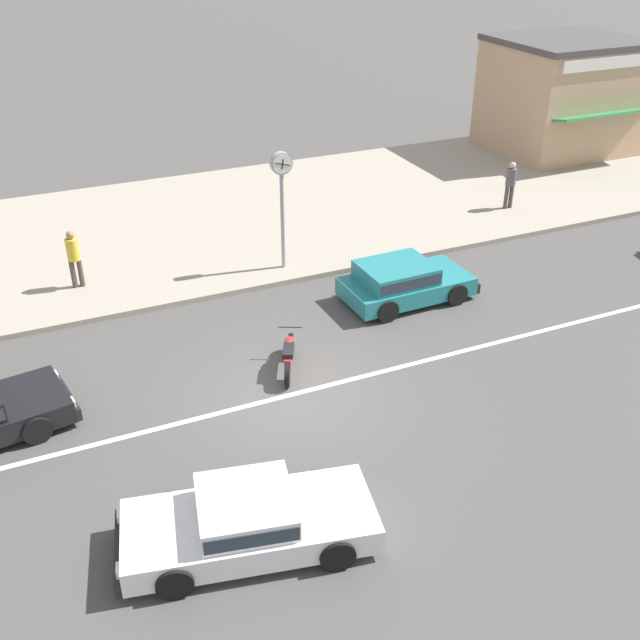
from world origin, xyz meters
name	(u,v)px	position (x,y,z in m)	size (l,w,h in m)	color
ground_plane	(296,393)	(0.00, 0.00, 0.00)	(160.00, 160.00, 0.00)	#4C4947
lane_centre_stripe	(296,393)	(0.00, 0.00, 0.00)	(50.40, 0.14, 0.01)	silver
kerb_strip	(180,229)	(0.00, 9.97, 0.07)	(68.00, 10.00, 0.15)	#9E9384
sedan_white_1	(247,521)	(-2.40, -3.73, 0.53)	(4.53, 2.49, 1.06)	white
hatchback_teal_2	(403,281)	(4.26, 2.87, 0.59)	(3.57, 1.92, 1.10)	teal
motorcycle_0	(289,354)	(0.22, 0.97, 0.42)	(0.95, 1.70, 0.80)	black
street_clock	(282,184)	(2.00, 5.82, 2.66)	(0.62, 0.22, 3.40)	#9E9EA3
pedestrian_by_shop	(74,255)	(-3.62, 6.93, 1.10)	(0.34, 0.34, 1.64)	#4C4238
pedestrian_far_end	(511,182)	(10.75, 7.06, 1.09)	(0.34, 0.34, 1.62)	#4C4238
shopfront_far_kios	(561,94)	(16.80, 12.11, 2.37)	(5.35, 5.68, 4.43)	tan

